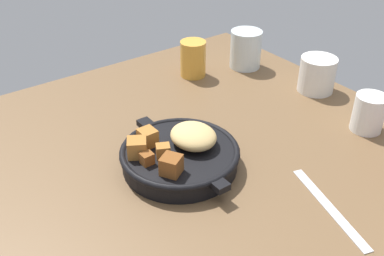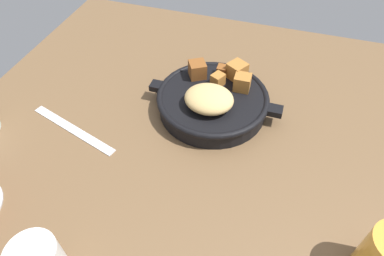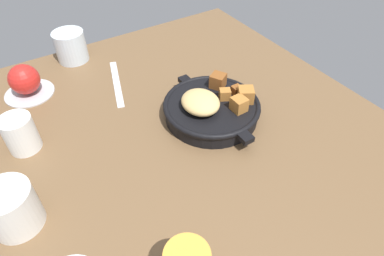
{
  "view_description": "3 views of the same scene",
  "coord_description": "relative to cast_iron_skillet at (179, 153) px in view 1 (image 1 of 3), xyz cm",
  "views": [
    {
      "loc": [
        52.81,
        -43.21,
        49.19
      ],
      "look_at": [
        -2.63,
        -2.64,
        4.94
      ],
      "focal_mm": 42.14,
      "sensor_mm": 36.0,
      "label": 1
    },
    {
      "loc": [
        -10.66,
        39.66,
        45.75
      ],
      "look_at": [
        1.14,
        2.14,
        3.85
      ],
      "focal_mm": 31.96,
      "sensor_mm": 36.0,
      "label": 2
    },
    {
      "loc": [
        -45.21,
        26.39,
        49.07
      ],
      "look_at": [
        -3.93,
        0.3,
        3.26
      ],
      "focal_mm": 31.37,
      "sensor_mm": 36.0,
      "label": 3
    }
  ],
  "objects": [
    {
      "name": "ground_plane",
      "position": [
        0.31,
        7.15,
        -3.81
      ],
      "size": [
        91.11,
        83.21,
        2.4
      ],
      "primitive_type": "cube",
      "color": "brown"
    },
    {
      "name": "white_creamer_pitcher",
      "position": [
        12.37,
        36.82,
        1.17
      ],
      "size": [
        6.16,
        6.16,
        7.56
      ],
      "primitive_type": "cylinder",
      "color": "white",
      "rests_on": "ground_plane"
    },
    {
      "name": "water_glass_tall",
      "position": [
        -24.17,
        37.21,
        2.11
      ],
      "size": [
        7.8,
        7.8,
        9.43
      ],
      "primitive_type": "cylinder",
      "color": "silver",
      "rests_on": "ground_plane"
    },
    {
      "name": "ceramic_mug_white",
      "position": [
        -4.82,
        41.62,
        1.42
      ],
      "size": [
        8.16,
        8.16,
        8.05
      ],
      "primitive_type": "cylinder",
      "color": "silver",
      "rests_on": "ground_plane"
    },
    {
      "name": "juice_glass_amber",
      "position": [
        -27.89,
        23.54,
        1.76
      ],
      "size": [
        6.21,
        6.21,
        8.74
      ],
      "primitive_type": "cylinder",
      "color": "gold",
      "rests_on": "ground_plane"
    },
    {
      "name": "cast_iron_skillet",
      "position": [
        0.0,
        0.0,
        0.0
      ],
      "size": [
        25.4,
        21.14,
        6.97
      ],
      "color": "black",
      "rests_on": "ground_plane"
    },
    {
      "name": "butter_knife",
      "position": [
        23.14,
        12.79,
        -2.43
      ],
      "size": [
        19.32,
        7.31,
        0.36
      ],
      "primitive_type": "cube",
      "rotation": [
        0.0,
        0.0,
        -0.3
      ],
      "color": "silver",
      "rests_on": "ground_plane"
    }
  ]
}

